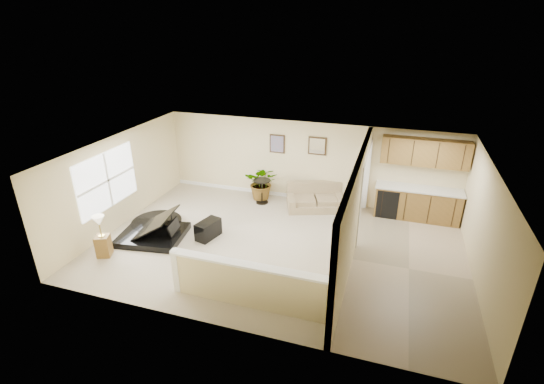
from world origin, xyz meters
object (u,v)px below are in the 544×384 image
(piano_bench, at_px, (208,229))
(lamp_stand, at_px, (102,239))
(loveseat, at_px, (316,197))
(small_plant, at_px, (349,206))
(piano, at_px, (152,213))
(palm_plant, at_px, (262,183))
(accent_table, at_px, (262,188))

(piano_bench, bearing_deg, lamp_stand, -142.39)
(loveseat, xyz_separation_m, lamp_stand, (-4.31, -4.17, 0.09))
(loveseat, bearing_deg, small_plant, -25.39)
(lamp_stand, bearing_deg, small_plant, 37.29)
(piano, xyz_separation_m, palm_plant, (1.98, 3.03, -0.08))
(loveseat, height_order, lamp_stand, lamp_stand)
(palm_plant, xyz_separation_m, small_plant, (2.77, -0.20, -0.30))
(piano, bearing_deg, accent_table, 44.60)
(accent_table, bearing_deg, loveseat, 6.28)
(small_plant, bearing_deg, palm_plant, 175.87)
(palm_plant, bearing_deg, piano_bench, -101.60)
(piano_bench, height_order, accent_table, accent_table)
(palm_plant, bearing_deg, small_plant, -4.13)
(small_plant, distance_m, lamp_stand, 6.72)
(small_plant, bearing_deg, loveseat, 174.36)
(piano, height_order, piano_bench, piano)
(lamp_stand, bearing_deg, loveseat, 44.05)
(piano, xyz_separation_m, lamp_stand, (-0.59, -1.24, -0.18))
(piano, bearing_deg, lamp_stand, -124.23)
(piano_bench, distance_m, accent_table, 2.53)
(piano_bench, bearing_deg, piano, -167.49)
(piano, relative_size, palm_plant, 1.84)
(palm_plant, bearing_deg, loveseat, -3.23)
(piano, bearing_deg, piano_bench, 3.94)
(palm_plant, xyz_separation_m, lamp_stand, (-2.57, -4.27, -0.10))
(loveseat, bearing_deg, piano_bench, -151.00)
(piano, distance_m, lamp_stand, 1.38)
(palm_plant, distance_m, lamp_stand, 4.98)
(piano_bench, distance_m, palm_plant, 2.79)
(loveseat, bearing_deg, lamp_stand, -155.70)
(palm_plant, distance_m, small_plant, 2.80)
(piano_bench, height_order, loveseat, loveseat)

